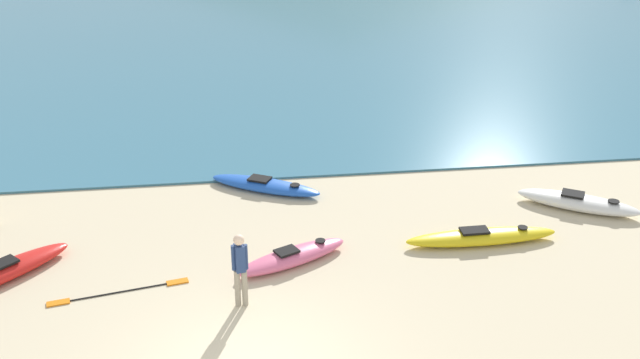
% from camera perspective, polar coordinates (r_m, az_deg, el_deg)
% --- Properties ---
extents(kayak_on_sand_0, '(3.51, 0.70, 0.35)m').
position_cam_1_polar(kayak_on_sand_0, '(17.29, 12.19, -4.28)').
color(kayak_on_sand_0, yellow).
rests_on(kayak_on_sand_0, ground_plane).
extents(kayak_on_sand_1, '(3.03, 2.10, 0.32)m').
position_cam_1_polar(kayak_on_sand_1, '(19.48, -4.20, -0.43)').
color(kayak_on_sand_1, blue).
rests_on(kayak_on_sand_1, ground_plane).
extents(kayak_on_sand_2, '(2.89, 2.22, 0.41)m').
position_cam_1_polar(kayak_on_sand_2, '(19.49, 19.05, -1.64)').
color(kayak_on_sand_2, white).
rests_on(kayak_on_sand_2, ground_plane).
extents(kayak_on_sand_4, '(2.67, 1.75, 0.36)m').
position_cam_1_polar(kayak_on_sand_4, '(16.12, -2.14, -5.89)').
color(kayak_on_sand_4, '#E5668C').
rests_on(kayak_on_sand_4, ground_plane).
extents(person_near_foreground, '(0.31, 0.25, 1.55)m').
position_cam_1_polar(person_near_foreground, '(14.44, -6.11, -6.55)').
color(person_near_foreground, gray).
rests_on(person_near_foreground, ground_plane).
extents(loose_paddle, '(2.76, 0.74, 0.03)m').
position_cam_1_polar(loose_paddle, '(15.72, -15.05, -8.28)').
color(loose_paddle, black).
rests_on(loose_paddle, ground_plane).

